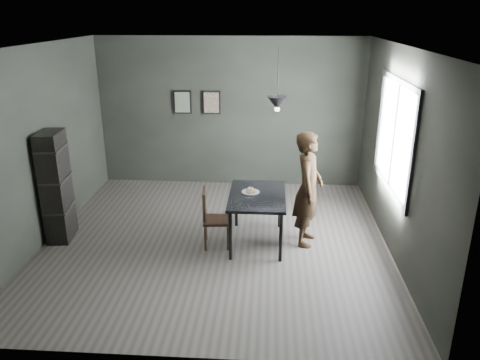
# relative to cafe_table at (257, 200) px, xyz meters

# --- Properties ---
(ground) EXTENTS (5.00, 5.00, 0.00)m
(ground) POSITION_rel_cafe_table_xyz_m (-0.60, 0.00, -0.67)
(ground) COLOR #35312E
(ground) RESTS_ON ground
(back_wall) EXTENTS (5.00, 0.10, 2.80)m
(back_wall) POSITION_rel_cafe_table_xyz_m (-0.60, 2.50, 0.73)
(back_wall) COLOR black
(back_wall) RESTS_ON ground
(ceiling) EXTENTS (5.00, 5.00, 0.02)m
(ceiling) POSITION_rel_cafe_table_xyz_m (-0.60, 0.00, 2.13)
(ceiling) COLOR silver
(ceiling) RESTS_ON ground
(window_assembly) EXTENTS (0.04, 1.96, 1.56)m
(window_assembly) POSITION_rel_cafe_table_xyz_m (1.87, 0.20, 0.93)
(window_assembly) COLOR white
(window_assembly) RESTS_ON ground
(cafe_table) EXTENTS (0.80, 1.20, 0.75)m
(cafe_table) POSITION_rel_cafe_table_xyz_m (0.00, 0.00, 0.00)
(cafe_table) COLOR black
(cafe_table) RESTS_ON ground
(white_plate) EXTENTS (0.23, 0.23, 0.01)m
(white_plate) POSITION_rel_cafe_table_xyz_m (-0.10, 0.07, 0.08)
(white_plate) COLOR silver
(white_plate) RESTS_ON cafe_table
(donut_pile) EXTENTS (0.16, 0.16, 0.07)m
(donut_pile) POSITION_rel_cafe_table_xyz_m (-0.10, 0.07, 0.12)
(donut_pile) COLOR beige
(donut_pile) RESTS_ON white_plate
(woman) EXTENTS (0.51, 0.67, 1.68)m
(woman) POSITION_rel_cafe_table_xyz_m (0.72, 0.05, 0.17)
(woman) COLOR black
(woman) RESTS_ON ground
(wood_chair) EXTENTS (0.41, 0.41, 0.86)m
(wood_chair) POSITION_rel_cafe_table_xyz_m (-0.65, -0.15, -0.18)
(wood_chair) COLOR black
(wood_chair) RESTS_ON ground
(shelf_unit) EXTENTS (0.37, 0.58, 1.63)m
(shelf_unit) POSITION_rel_cafe_table_xyz_m (-2.92, -0.06, 0.15)
(shelf_unit) COLOR black
(shelf_unit) RESTS_ON ground
(pendant_lamp) EXTENTS (0.28, 0.28, 0.86)m
(pendant_lamp) POSITION_rel_cafe_table_xyz_m (0.25, 0.10, 1.38)
(pendant_lamp) COLOR black
(pendant_lamp) RESTS_ON ground
(framed_print_left) EXTENTS (0.34, 0.04, 0.44)m
(framed_print_left) POSITION_rel_cafe_table_xyz_m (-1.50, 2.47, 0.93)
(framed_print_left) COLOR black
(framed_print_left) RESTS_ON ground
(framed_print_right) EXTENTS (0.34, 0.04, 0.44)m
(framed_print_right) POSITION_rel_cafe_table_xyz_m (-0.95, 2.47, 0.93)
(framed_print_right) COLOR black
(framed_print_right) RESTS_ON ground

